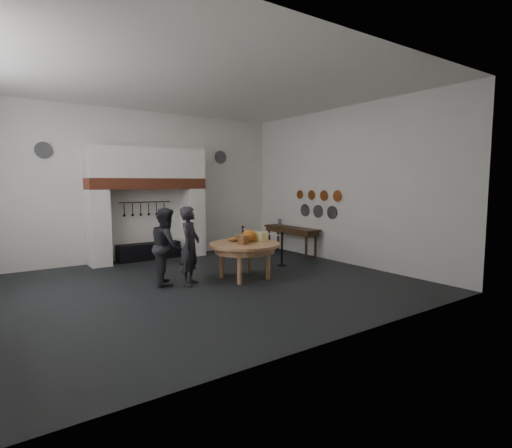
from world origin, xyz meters
TOP-DOWN VIEW (x-y plane):
  - floor at (0.00, 0.00)m, footprint 9.00×8.00m
  - ceiling at (0.00, 0.00)m, footprint 9.00×8.00m
  - wall_back at (0.00, 4.00)m, footprint 9.00×0.02m
  - wall_front at (0.00, -4.00)m, footprint 9.00×0.02m
  - wall_right at (4.50, 0.00)m, footprint 0.02×8.00m
  - chimney_pier_left at (-1.48, 3.65)m, footprint 0.55×0.70m
  - chimney_pier_right at (1.48, 3.65)m, footprint 0.55×0.70m
  - hearth_brick_band at (0.00, 3.65)m, footprint 3.50×0.72m
  - chimney_hood at (0.00, 3.65)m, footprint 3.50×0.70m
  - iron_range at (0.00, 3.72)m, footprint 1.90×0.45m
  - utensil_rail at (0.00, 3.92)m, footprint 1.60×0.02m
  - work_table at (1.05, 0.00)m, footprint 2.10×2.10m
  - pumpkin at (1.25, 0.10)m, footprint 0.36×0.36m
  - cheese_block_big at (1.55, -0.05)m, footprint 0.22×0.22m
  - cheese_block_small at (1.53, 0.25)m, footprint 0.18×0.18m
  - wicker_basket at (0.90, -0.15)m, footprint 0.39×0.39m
  - bread_loaf at (0.95, 0.35)m, footprint 0.31×0.18m
  - visitor_near at (-0.32, 0.21)m, footprint 0.77×0.78m
  - visitor_far at (-0.72, 0.61)m, footprint 0.90×1.03m
  - side_table at (4.10, 1.85)m, footprint 0.55×2.20m
  - pewter_jug at (4.10, 2.45)m, footprint 0.12×0.12m
  - copper_pan_a at (4.46, 0.20)m, footprint 0.03×0.34m
  - copper_pan_b at (4.46, 0.75)m, footprint 0.03×0.32m
  - copper_pan_c at (4.46, 1.30)m, footprint 0.03×0.30m
  - copper_pan_d at (4.46, 1.85)m, footprint 0.03×0.28m
  - pewter_plate_left at (4.46, 0.40)m, footprint 0.03×0.40m
  - pewter_plate_mid at (4.46, 1.00)m, footprint 0.03×0.40m
  - pewter_plate_right at (4.46, 1.60)m, footprint 0.03×0.40m
  - pewter_plate_back_left at (-2.70, 3.96)m, footprint 0.44×0.03m
  - pewter_plate_back_right at (2.70, 3.96)m, footprint 0.44×0.03m
  - barrier_post_near at (2.73, 0.63)m, footprint 0.05×0.05m
  - barrier_post_far at (2.73, 2.63)m, footprint 0.05×0.05m
  - barrier_rope at (2.73, 1.63)m, footprint 0.04×2.00m

SIDE VIEW (x-z plane):
  - floor at x=0.00m, z-range -0.01..0.01m
  - iron_range at x=0.00m, z-range 0.00..0.50m
  - barrier_post_near at x=2.73m, z-range 0.00..0.90m
  - barrier_post_far at x=2.73m, z-range 0.00..0.90m
  - work_table at x=1.05m, z-range 0.80..0.88m
  - barrier_rope at x=2.73m, z-range 0.83..0.87m
  - side_table at x=4.10m, z-range 0.84..0.90m
  - visitor_far at x=-0.72m, z-range 0.00..1.78m
  - visitor_near at x=-0.32m, z-range 0.00..1.81m
  - bread_loaf at x=0.95m, z-range 0.87..1.01m
  - cheese_block_small at x=1.53m, z-range 0.88..1.07m
  - wicker_basket at x=0.90m, z-range 0.88..1.09m
  - cheese_block_big at x=1.55m, z-range 0.88..1.11m
  - pewter_jug at x=4.10m, z-range 0.90..1.12m
  - pumpkin at x=1.25m, z-range 0.88..1.18m
  - chimney_pier_left at x=-1.48m, z-range 0.00..2.15m
  - chimney_pier_right at x=1.48m, z-range 0.00..2.15m
  - pewter_plate_left at x=4.46m, z-range 1.25..1.65m
  - pewter_plate_mid at x=4.46m, z-range 1.25..1.65m
  - pewter_plate_right at x=4.46m, z-range 1.25..1.65m
  - utensil_rail at x=0.00m, z-range 1.74..1.76m
  - copper_pan_b at x=4.46m, z-range 1.79..2.11m
  - copper_pan_d at x=4.46m, z-range 1.81..2.09m
  - copper_pan_a at x=4.46m, z-range 1.78..2.12m
  - copper_pan_c at x=4.46m, z-range 1.80..2.10m
  - wall_back at x=0.00m, z-range 0.00..4.50m
  - wall_front at x=0.00m, z-range 0.00..4.50m
  - wall_right at x=4.50m, z-range 0.00..4.50m
  - hearth_brick_band at x=0.00m, z-range 2.15..2.47m
  - chimney_hood at x=0.00m, z-range 2.47..3.37m
  - pewter_plate_back_left at x=-2.70m, z-range 2.98..3.42m
  - pewter_plate_back_right at x=2.70m, z-range 2.98..3.42m
  - ceiling at x=0.00m, z-range 4.49..4.51m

